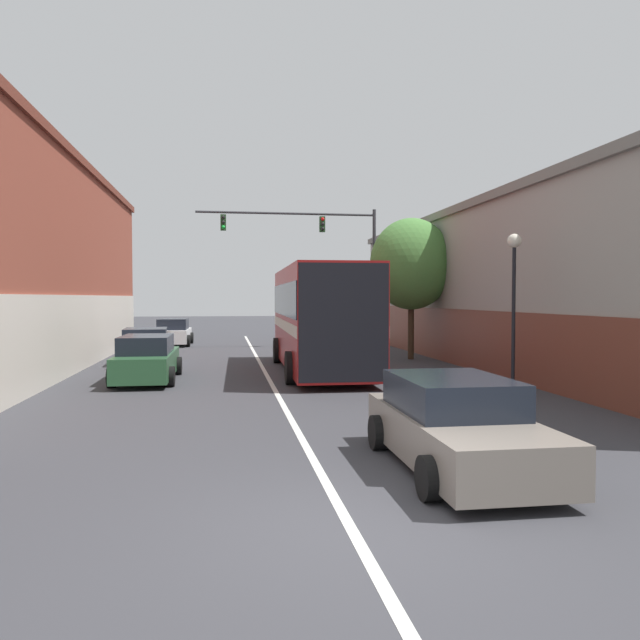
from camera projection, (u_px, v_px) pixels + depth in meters
name	position (u px, v px, depth m)	size (l,w,h in m)	color
ground_plane	(350.00, 527.00, 7.10)	(160.00, 160.00, 0.00)	#38383D
lane_center_line	(266.00, 373.00, 21.50)	(0.14, 41.15, 0.01)	silver
building_right_storefront	(543.00, 282.00, 24.75)	(7.65, 28.75, 6.17)	#9E998E
bus	(320.00, 314.00, 21.86)	(3.06, 10.07, 3.62)	maroon
hatchback_foreground	(456.00, 425.00, 9.53)	(2.04, 4.42, 1.38)	slate
parked_car_left_near	(173.00, 333.00, 33.93)	(2.01, 3.93, 1.45)	silver
parked_car_left_mid	(147.00, 359.00, 19.44)	(1.90, 4.68, 1.43)	#285633
parked_car_left_far	(146.00, 347.00, 24.44)	(2.21, 4.25, 1.41)	silver
traffic_signal_gantry	(324.00, 246.00, 32.31)	(9.31, 0.36, 7.22)	#333338
street_lamp	(514.00, 290.00, 16.70)	(0.38, 0.38, 4.32)	black
street_tree_near	(411.00, 264.00, 26.19)	(3.50, 3.15, 5.94)	#3D2D1E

